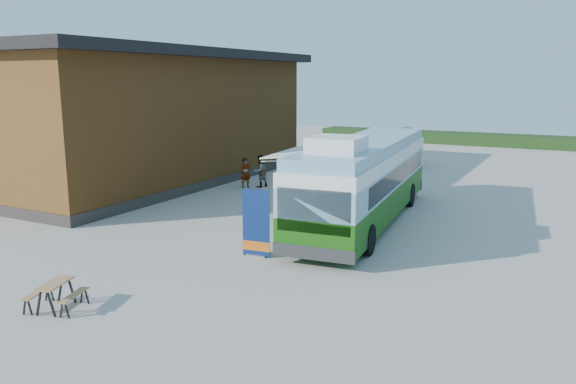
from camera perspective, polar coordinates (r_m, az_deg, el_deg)
The scene contains 10 objects.
ground at distance 19.89m, azimuth -8.70°, elevation -5.95°, with size 100.00×100.00×0.00m, color #BCB7AD.
barn at distance 33.47m, azimuth -13.23°, elevation 7.18°, with size 9.60×21.20×7.50m.
hedge at distance 53.57m, azimuth 24.15°, elevation 4.66°, with size 40.00×3.00×1.00m, color #264419.
bus at distance 23.27m, azimuth 7.81°, elevation 1.43°, with size 4.04×13.13×3.97m.
awning at distance 24.00m, azimuth 2.53°, elevation 4.23°, with size 3.20×4.68×0.53m.
banner at distance 18.84m, azimuth -3.26°, elevation -3.83°, with size 1.00×0.25×2.31m.
picnic_table at distance 15.93m, azimuth -22.56°, elevation -9.13°, with size 1.55×1.45×0.72m.
person_a at distance 30.87m, azimuth -4.32°, elevation 1.94°, with size 0.60×0.39×1.65m, color #999999.
person_b at distance 31.02m, azimuth -2.84°, elevation 2.13°, with size 0.86×0.67×1.78m, color #999999.
slurry_tanker at distance 38.67m, azimuth 10.02°, elevation 4.70°, with size 3.48×6.70×2.57m.
Camera 1 is at (11.41, -15.19, 5.90)m, focal length 35.00 mm.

